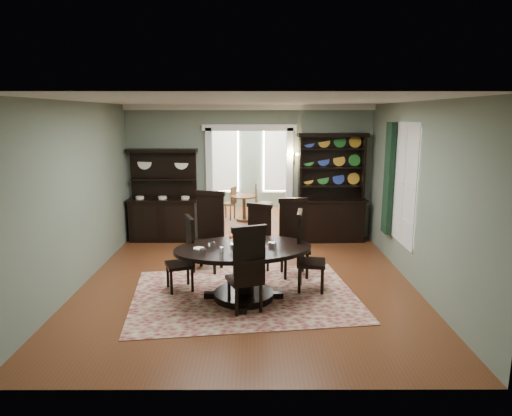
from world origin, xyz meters
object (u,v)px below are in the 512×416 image
at_px(sideboard, 164,209).
at_px(dining_table, 244,263).
at_px(welsh_dresser, 331,202).
at_px(parlor_table, 244,204).

bearing_deg(sideboard, dining_table, -60.54).
height_order(sideboard, welsh_dresser, welsh_dresser).
xyz_separation_m(dining_table, parlor_table, (-0.12, 5.25, -0.13)).
relative_size(dining_table, welsh_dresser, 0.96).
height_order(dining_table, sideboard, sideboard).
bearing_deg(welsh_dresser, parlor_table, 134.13).
distance_m(dining_table, welsh_dresser, 3.85).
bearing_deg(sideboard, welsh_dresser, 0.11).
bearing_deg(dining_table, parlor_table, 80.35).
xyz_separation_m(dining_table, welsh_dresser, (1.87, 3.36, 0.29)).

